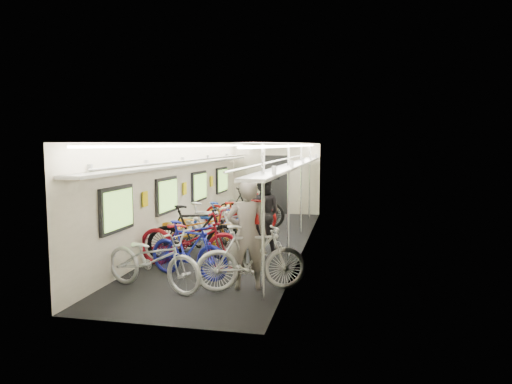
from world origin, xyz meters
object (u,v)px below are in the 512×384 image
at_px(bicycle_1, 188,250).
at_px(passenger_near, 247,235).
at_px(backpack, 253,212).
at_px(bicycle_0, 153,259).
at_px(passenger_mid, 263,213).

relative_size(bicycle_1, passenger_near, 0.93).
bearing_deg(backpack, bicycle_0, -150.56).
relative_size(bicycle_0, backpack, 5.09).
height_order(passenger_mid, backpack, passenger_mid).
bearing_deg(passenger_near, bicycle_0, -2.30).
bearing_deg(passenger_mid, bicycle_0, 73.60).
distance_m(bicycle_1, passenger_near, 1.31).
xyz_separation_m(passenger_near, backpack, (0.08, 0.08, 0.37)).
bearing_deg(passenger_mid, passenger_near, 100.99).
bearing_deg(bicycle_0, passenger_mid, -5.19).
bearing_deg(bicycle_0, passenger_near, -60.79).
relative_size(bicycle_0, passenger_near, 1.06).
distance_m(bicycle_1, backpack, 1.51).
xyz_separation_m(bicycle_0, backpack, (1.58, 0.41, 0.77)).
bearing_deg(backpack, passenger_near, -121.83).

